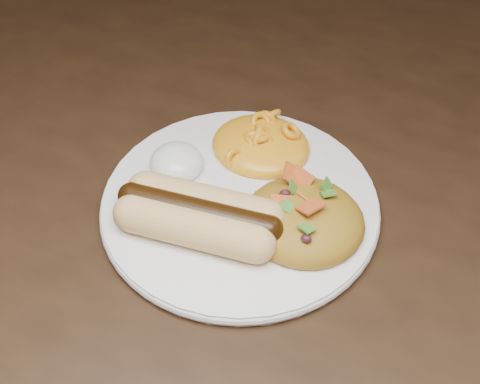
% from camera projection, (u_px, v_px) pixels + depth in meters
% --- Properties ---
extents(table, '(1.60, 0.90, 0.75)m').
position_uv_depth(table, '(352.00, 213.00, 0.71)').
color(table, black).
rests_on(table, floor).
extents(plate, '(0.32, 0.32, 0.01)m').
position_uv_depth(plate, '(240.00, 205.00, 0.58)').
color(plate, white).
rests_on(plate, table).
extents(hotdog, '(0.12, 0.07, 0.03)m').
position_uv_depth(hotdog, '(199.00, 215.00, 0.55)').
color(hotdog, '#ECC88C').
rests_on(hotdog, plate).
extents(mac_and_cheese, '(0.10, 0.09, 0.04)m').
position_uv_depth(mac_and_cheese, '(261.00, 135.00, 0.61)').
color(mac_and_cheese, '#FCAC15').
rests_on(mac_and_cheese, plate).
extents(sour_cream, '(0.06, 0.06, 0.03)m').
position_uv_depth(sour_cream, '(176.00, 157.00, 0.60)').
color(sour_cream, white).
rests_on(sour_cream, plate).
extents(taco_salad, '(0.10, 0.10, 0.05)m').
position_uv_depth(taco_salad, '(305.00, 212.00, 0.55)').
color(taco_salad, '#B33D00').
rests_on(taco_salad, plate).
extents(fork, '(0.05, 0.15, 0.00)m').
position_uv_depth(fork, '(167.00, 230.00, 0.57)').
color(fork, white).
rests_on(fork, table).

